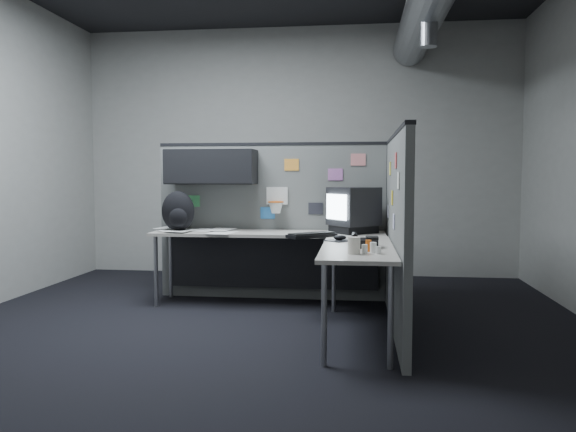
# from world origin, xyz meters

# --- Properties ---
(room) EXTENTS (5.62, 5.62, 3.22)m
(room) POSITION_xyz_m (0.56, 0.00, 2.10)
(room) COLOR black
(room) RESTS_ON ground
(partition_back) EXTENTS (2.44, 0.42, 1.63)m
(partition_back) POSITION_xyz_m (-0.25, 1.23, 1.00)
(partition_back) COLOR #5B5D5B
(partition_back) RESTS_ON ground
(partition_right) EXTENTS (0.07, 2.23, 1.63)m
(partition_right) POSITION_xyz_m (1.10, 0.22, 0.82)
(partition_right) COLOR #5B5D5B
(partition_right) RESTS_ON ground
(desk) EXTENTS (2.31, 2.11, 0.73)m
(desk) POSITION_xyz_m (0.15, 0.70, 0.61)
(desk) COLOR #AEA79D
(desk) RESTS_ON ground
(monitor) EXTENTS (0.55, 0.55, 0.44)m
(monitor) POSITION_xyz_m (0.74, 1.00, 0.96)
(monitor) COLOR black
(monitor) RESTS_ON desk
(keyboard) EXTENTS (0.46, 0.43, 0.04)m
(keyboard) POSITION_xyz_m (0.37, 0.55, 0.75)
(keyboard) COLOR black
(keyboard) RESTS_ON desk
(mouse) EXTENTS (0.29, 0.29, 0.05)m
(mouse) POSITION_xyz_m (0.63, 0.30, 0.75)
(mouse) COLOR black
(mouse) RESTS_ON desk
(phone) EXTENTS (0.22, 0.24, 0.11)m
(phone) POSITION_xyz_m (0.82, -0.11, 0.77)
(phone) COLOR black
(phone) RESTS_ON desk
(bottles) EXTENTS (0.14, 0.17, 0.09)m
(bottles) POSITION_xyz_m (0.87, -0.43, 0.77)
(bottles) COLOR silver
(bottles) RESTS_ON desk
(cup) EXTENTS (0.11, 0.11, 0.12)m
(cup) POSITION_xyz_m (0.75, -0.52, 0.79)
(cup) COLOR beige
(cup) RESTS_ON desk
(papers) EXTENTS (0.90, 0.65, 0.02)m
(papers) POSITION_xyz_m (-0.85, 0.99, 0.74)
(papers) COLOR white
(papers) RESTS_ON desk
(backpack) EXTENTS (0.34, 0.31, 0.40)m
(backpack) POSITION_xyz_m (-1.00, 0.93, 0.93)
(backpack) COLOR black
(backpack) RESTS_ON desk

